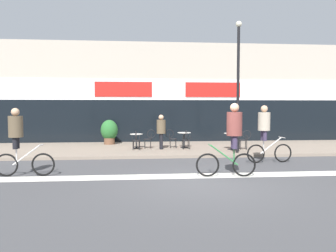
% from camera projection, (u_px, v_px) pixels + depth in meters
% --- Properties ---
extents(ground_plane, '(120.00, 120.00, 0.00)m').
position_uv_depth(ground_plane, '(202.00, 184.00, 9.02)').
color(ground_plane, '#424244').
extents(sidewalk_slab, '(40.00, 5.50, 0.12)m').
position_uv_depth(sidewalk_slab, '(174.00, 148.00, 16.22)').
color(sidewalk_slab, gray).
rests_on(sidewalk_slab, ground).
extents(storefront_facade, '(40.00, 4.06, 5.82)m').
position_uv_depth(storefront_facade, '(166.00, 95.00, 20.75)').
color(storefront_facade, '#B2A899').
rests_on(storefront_facade, ground).
extents(bike_lane_stripe, '(36.00, 0.70, 0.01)m').
position_uv_depth(bike_lane_stripe, '(196.00, 176.00, 10.06)').
color(bike_lane_stripe, silver).
rests_on(bike_lane_stripe, ground).
extents(bistro_table_0, '(0.62, 0.62, 0.70)m').
position_uv_depth(bistro_table_0, '(136.00, 138.00, 15.80)').
color(bistro_table_0, black).
rests_on(bistro_table_0, sidewalk_slab).
extents(bistro_table_1, '(0.66, 0.66, 0.75)m').
position_uv_depth(bistro_table_1, '(184.00, 137.00, 16.06)').
color(bistro_table_1, black).
rests_on(bistro_table_1, sidewalk_slab).
extents(bistro_table_2, '(0.71, 0.71, 0.77)m').
position_uv_depth(bistro_table_2, '(232.00, 138.00, 15.35)').
color(bistro_table_2, black).
rests_on(bistro_table_2, sidewalk_slab).
extents(cafe_chair_0_near, '(0.44, 0.59, 0.90)m').
position_uv_depth(cafe_chair_0_near, '(136.00, 139.00, 15.18)').
color(cafe_chair_0_near, black).
rests_on(cafe_chair_0_near, sidewalk_slab).
extents(cafe_chair_0_side, '(0.58, 0.42, 0.90)m').
position_uv_depth(cafe_chair_0_side, '(149.00, 138.00, 15.85)').
color(cafe_chair_0_side, black).
rests_on(cafe_chair_0_side, sidewalk_slab).
extents(cafe_chair_1_near, '(0.41, 0.58, 0.90)m').
position_uv_depth(cafe_chair_1_near, '(186.00, 138.00, 15.44)').
color(cafe_chair_1_near, black).
rests_on(cafe_chair_1_near, sidewalk_slab).
extents(cafe_chair_1_side, '(0.59, 0.43, 0.90)m').
position_uv_depth(cafe_chair_1_side, '(171.00, 137.00, 16.01)').
color(cafe_chair_1_side, black).
rests_on(cafe_chair_1_side, sidewalk_slab).
extents(cafe_chair_2_near, '(0.41, 0.58, 0.90)m').
position_uv_depth(cafe_chair_2_near, '(236.00, 140.00, 14.73)').
color(cafe_chair_2_near, black).
rests_on(cafe_chair_2_near, sidewalk_slab).
extents(cafe_chair_2_side, '(0.60, 0.45, 0.90)m').
position_uv_depth(cafe_chair_2_side, '(245.00, 138.00, 15.40)').
color(cafe_chair_2_side, black).
rests_on(cafe_chair_2_side, sidewalk_slab).
extents(planter_pot, '(0.91, 0.91, 1.31)m').
position_uv_depth(planter_pot, '(109.00, 131.00, 17.51)').
color(planter_pot, brown).
rests_on(planter_pot, sidewalk_slab).
extents(lamp_post, '(0.26, 0.26, 5.67)m').
position_uv_depth(lamp_post, '(238.00, 78.00, 14.11)').
color(lamp_post, black).
rests_on(lamp_post, sidewalk_slab).
extents(cyclist_0, '(1.81, 0.53, 2.18)m').
position_uv_depth(cyclist_0, '(265.00, 130.00, 12.36)').
color(cyclist_0, black).
rests_on(cyclist_0, ground).
extents(cyclist_1, '(1.80, 0.48, 2.09)m').
position_uv_depth(cyclist_1, '(18.00, 138.00, 9.94)').
color(cyclist_1, black).
rests_on(cyclist_1, ground).
extents(cyclist_2, '(1.83, 0.55, 2.23)m').
position_uv_depth(cyclist_2, '(232.00, 134.00, 9.88)').
color(cyclist_2, black).
rests_on(cyclist_2, ground).
extents(pedestrian_near_end, '(0.45, 0.45, 1.63)m').
position_uv_depth(pedestrian_near_end, '(161.00, 129.00, 15.47)').
color(pedestrian_near_end, black).
rests_on(pedestrian_near_end, sidewalk_slab).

